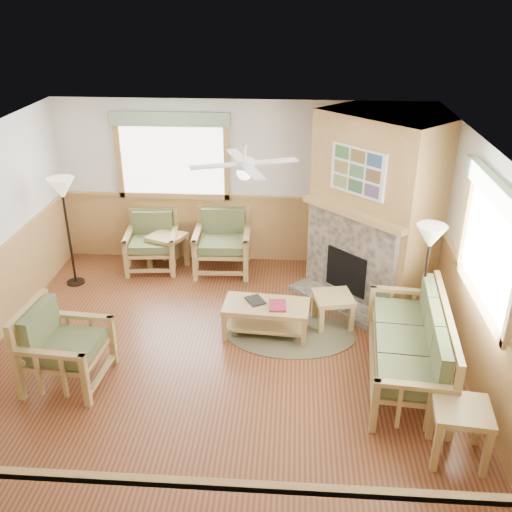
# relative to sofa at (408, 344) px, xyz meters

# --- Properties ---
(floor) EXTENTS (6.00, 6.00, 0.01)m
(floor) POSITION_rel_sofa_xyz_m (-2.24, 0.15, -0.48)
(floor) COLOR brown
(floor) RESTS_ON ground
(ceiling) EXTENTS (6.00, 6.00, 0.01)m
(ceiling) POSITION_rel_sofa_xyz_m (-2.24, 0.15, 2.22)
(ceiling) COLOR white
(ceiling) RESTS_ON floor
(wall_back) EXTENTS (6.00, 0.02, 2.70)m
(wall_back) POSITION_rel_sofa_xyz_m (-2.24, 3.15, 0.87)
(wall_back) COLOR white
(wall_back) RESTS_ON floor
(wall_front) EXTENTS (6.00, 0.02, 2.70)m
(wall_front) POSITION_rel_sofa_xyz_m (-2.24, -2.85, 0.87)
(wall_front) COLOR white
(wall_front) RESTS_ON floor
(wall_right) EXTENTS (0.02, 6.00, 2.70)m
(wall_right) POSITION_rel_sofa_xyz_m (0.76, 0.15, 0.87)
(wall_right) COLOR white
(wall_right) RESTS_ON floor
(wainscot) EXTENTS (6.00, 6.00, 1.10)m
(wainscot) POSITION_rel_sofa_xyz_m (-2.24, 0.15, 0.07)
(wainscot) COLOR #AB7F46
(wainscot) RESTS_ON floor
(fireplace) EXTENTS (3.11, 3.11, 2.70)m
(fireplace) POSITION_rel_sofa_xyz_m (-0.19, 2.20, 0.87)
(fireplace) COLOR #AB7F46
(fireplace) RESTS_ON floor
(window_back) EXTENTS (1.90, 0.16, 1.50)m
(window_back) POSITION_rel_sofa_xyz_m (-3.34, 3.11, 2.05)
(window_back) COLOR white
(window_back) RESTS_ON wall_back
(window_right) EXTENTS (0.16, 1.90, 1.50)m
(window_right) POSITION_rel_sofa_xyz_m (0.72, -0.05, 2.05)
(window_right) COLOR white
(window_right) RESTS_ON wall_right
(ceiling_fan) EXTENTS (1.59, 1.59, 0.36)m
(ceiling_fan) POSITION_rel_sofa_xyz_m (-1.94, 0.45, 2.18)
(ceiling_fan) COLOR white
(ceiling_fan) RESTS_ON ceiling
(sofa) EXTENTS (2.15, 1.04, 0.96)m
(sofa) POSITION_rel_sofa_xyz_m (0.00, 0.00, 0.00)
(sofa) COLOR #A8884E
(sofa) RESTS_ON floor
(armchair_back_left) EXTENTS (0.89, 0.89, 0.91)m
(armchair_back_left) POSITION_rel_sofa_xyz_m (-3.69, 2.70, -0.02)
(armchair_back_left) COLOR #A8884E
(armchair_back_left) RESTS_ON floor
(armchair_back_right) EXTENTS (0.91, 0.91, 0.99)m
(armchair_back_right) POSITION_rel_sofa_xyz_m (-2.52, 2.70, 0.02)
(armchair_back_right) COLOR #A8884E
(armchair_back_right) RESTS_ON floor
(armchair_left) EXTENTS (0.94, 0.94, 0.98)m
(armchair_left) POSITION_rel_sofa_xyz_m (-3.98, -0.34, 0.01)
(armchair_left) COLOR #A8884E
(armchair_left) RESTS_ON floor
(coffee_table) EXTENTS (1.17, 0.65, 0.45)m
(coffee_table) POSITION_rel_sofa_xyz_m (-1.71, 0.84, -0.25)
(coffee_table) COLOR #A8884E
(coffee_table) RESTS_ON floor
(end_table_chairs) EXTENTS (0.69, 0.68, 0.60)m
(end_table_chairs) POSITION_rel_sofa_xyz_m (-3.43, 2.70, -0.18)
(end_table_chairs) COLOR #A8884E
(end_table_chairs) RESTS_ON floor
(end_table_sofa) EXTENTS (0.60, 0.58, 0.61)m
(end_table_sofa) POSITION_rel_sofa_xyz_m (0.30, -1.26, -0.17)
(end_table_sofa) COLOR #A8884E
(end_table_sofa) RESTS_ON floor
(footstool) EXTENTS (0.60, 0.60, 0.44)m
(footstool) POSITION_rel_sofa_xyz_m (-0.80, 1.15, -0.26)
(footstool) COLOR #A8884E
(footstool) RESTS_ON floor
(braided_rug) EXTENTS (1.92, 1.92, 0.01)m
(braided_rug) POSITION_rel_sofa_xyz_m (-1.37, 0.85, -0.47)
(braided_rug) COLOR brown
(braided_rug) RESTS_ON floor
(floor_lamp_left) EXTENTS (0.51, 0.51, 1.74)m
(floor_lamp_left) POSITION_rel_sofa_xyz_m (-4.79, 2.07, 0.39)
(floor_lamp_left) COLOR black
(floor_lamp_left) RESTS_ON floor
(floor_lamp_right) EXTENTS (0.44, 0.44, 1.65)m
(floor_lamp_right) POSITION_rel_sofa_xyz_m (0.31, 0.83, 0.35)
(floor_lamp_right) COLOR black
(floor_lamp_right) RESTS_ON floor
(book_red) EXTENTS (0.23, 0.31, 0.03)m
(book_red) POSITION_rel_sofa_xyz_m (-1.56, 0.79, 0.00)
(book_red) COLOR maroon
(book_red) RESTS_ON coffee_table
(book_dark) EXTENTS (0.31, 0.33, 0.03)m
(book_dark) POSITION_rel_sofa_xyz_m (-1.86, 0.91, -0.00)
(book_dark) COLOR black
(book_dark) RESTS_ON coffee_table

